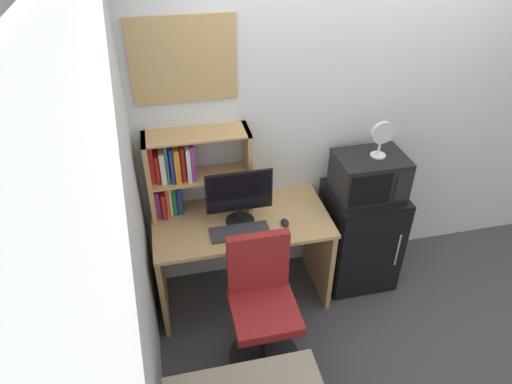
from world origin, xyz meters
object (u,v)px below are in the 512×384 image
(desk_fan, at_px, (382,137))
(desk_chair, at_px, (262,310))
(hutch_bookshelf, at_px, (183,171))
(microwave, at_px, (369,175))
(monitor, at_px, (239,196))
(computer_mouse, at_px, (285,223))
(mini_fridge, at_px, (359,236))
(wall_corkboard, at_px, (184,60))
(keyboard, at_px, (240,232))

(desk_fan, xyz_separation_m, desk_chair, (-0.99, -0.59, -0.87))
(hutch_bookshelf, distance_m, microwave, 1.35)
(microwave, distance_m, desk_chair, 1.25)
(hutch_bookshelf, distance_m, monitor, 0.43)
(computer_mouse, bearing_deg, mini_fridge, 12.71)
(mini_fridge, relative_size, microwave, 1.69)
(microwave, bearing_deg, computer_mouse, -167.05)
(microwave, bearing_deg, desk_chair, -147.65)
(computer_mouse, distance_m, microwave, 0.73)
(monitor, height_order, wall_corkboard, wall_corkboard)
(monitor, distance_m, mini_fridge, 1.14)
(desk_fan, bearing_deg, wall_corkboard, 167.79)
(mini_fridge, height_order, wall_corkboard, wall_corkboard)
(monitor, height_order, mini_fridge, monitor)
(monitor, distance_m, wall_corkboard, 0.96)
(mini_fridge, xyz_separation_m, desk_fan, (0.04, -0.00, 0.89))
(keyboard, bearing_deg, monitor, 78.13)
(computer_mouse, bearing_deg, keyboard, -175.99)
(hutch_bookshelf, height_order, wall_corkboard, wall_corkboard)
(computer_mouse, relative_size, microwave, 0.17)
(mini_fridge, height_order, desk_fan, desk_fan)
(monitor, bearing_deg, microwave, 3.27)
(keyboard, bearing_deg, hutch_bookshelf, 132.59)
(computer_mouse, xyz_separation_m, desk_chair, (-0.27, -0.44, -0.35))
(desk_fan, bearing_deg, monitor, -177.18)
(mini_fridge, bearing_deg, wall_corkboard, 167.49)
(hutch_bookshelf, height_order, monitor, hutch_bookshelf)
(computer_mouse, height_order, desk_chair, desk_chair)
(computer_mouse, relative_size, desk_fan, 0.31)
(monitor, xyz_separation_m, wall_corkboard, (-0.27, 0.33, 0.85))
(microwave, bearing_deg, desk_fan, -7.31)
(monitor, xyz_separation_m, computer_mouse, (0.30, -0.10, -0.21))
(monitor, bearing_deg, hutch_bookshelf, 146.64)
(keyboard, distance_m, computer_mouse, 0.33)
(keyboard, bearing_deg, mini_fridge, 9.91)
(desk_chair, bearing_deg, computer_mouse, 59.03)
(mini_fridge, bearing_deg, computer_mouse, -167.29)
(desk_fan, distance_m, desk_chair, 1.44)
(computer_mouse, relative_size, wall_corkboard, 0.13)
(microwave, bearing_deg, keyboard, -169.93)
(monitor, distance_m, keyboard, 0.25)
(desk_chair, distance_m, wall_corkboard, 1.69)
(keyboard, height_order, microwave, microwave)
(microwave, relative_size, desk_fan, 1.82)
(monitor, height_order, microwave, monitor)
(mini_fridge, xyz_separation_m, desk_chair, (-0.94, -0.59, 0.02))
(keyboard, relative_size, mini_fridge, 0.48)
(microwave, bearing_deg, monitor, -176.73)
(computer_mouse, height_order, desk_fan, desk_fan)
(monitor, relative_size, keyboard, 1.14)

